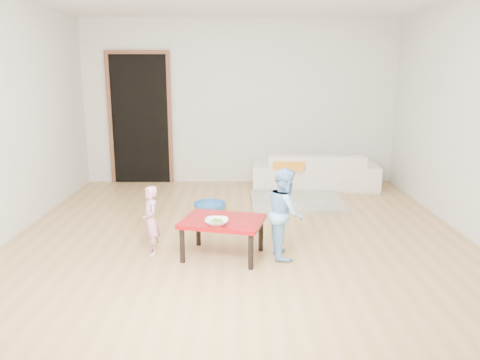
{
  "coord_description": "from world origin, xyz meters",
  "views": [
    {
      "loc": [
        -0.01,
        -5.07,
        1.78
      ],
      "look_at": [
        0.0,
        -0.2,
        0.65
      ],
      "focal_mm": 35.0,
      "sensor_mm": 36.0,
      "label": 1
    }
  ],
  "objects_px": {
    "basin": "(210,208)",
    "sofa": "(315,171)",
    "bowl": "(217,222)",
    "child_blue": "(285,213)",
    "red_table": "(223,238)",
    "child_pink": "(151,221)"
  },
  "relations": [
    {
      "from": "basin",
      "to": "sofa",
      "type": "bearing_deg",
      "value": 40.11
    },
    {
      "from": "bowl",
      "to": "child_blue",
      "type": "bearing_deg",
      "value": 15.8
    },
    {
      "from": "red_table",
      "to": "child_pink",
      "type": "xyz_separation_m",
      "value": [
        -0.71,
        0.07,
        0.16
      ]
    },
    {
      "from": "child_pink",
      "to": "child_blue",
      "type": "bearing_deg",
      "value": 62.41
    },
    {
      "from": "basin",
      "to": "child_blue",
      "type": "bearing_deg",
      "value": -60.36
    },
    {
      "from": "bowl",
      "to": "child_blue",
      "type": "xyz_separation_m",
      "value": [
        0.66,
        0.19,
        0.03
      ]
    },
    {
      "from": "bowl",
      "to": "child_pink",
      "type": "distance_m",
      "value": 0.71
    },
    {
      "from": "basin",
      "to": "child_pink",
      "type": "bearing_deg",
      "value": -109.35
    },
    {
      "from": "sofa",
      "to": "child_blue",
      "type": "height_order",
      "value": "child_blue"
    },
    {
      "from": "red_table",
      "to": "child_blue",
      "type": "bearing_deg",
      "value": 2.14
    },
    {
      "from": "red_table",
      "to": "bowl",
      "type": "height_order",
      "value": "bowl"
    },
    {
      "from": "sofa",
      "to": "red_table",
      "type": "distance_m",
      "value": 3.1
    },
    {
      "from": "red_table",
      "to": "child_pink",
      "type": "height_order",
      "value": "child_pink"
    },
    {
      "from": "child_pink",
      "to": "sofa",
      "type": "bearing_deg",
      "value": 117.31
    },
    {
      "from": "bowl",
      "to": "basin",
      "type": "relative_size",
      "value": 0.52
    },
    {
      "from": "sofa",
      "to": "basin",
      "type": "height_order",
      "value": "sofa"
    },
    {
      "from": "sofa",
      "to": "child_blue",
      "type": "relative_size",
      "value": 2.16
    },
    {
      "from": "child_pink",
      "to": "basin",
      "type": "bearing_deg",
      "value": 135.01
    },
    {
      "from": "sofa",
      "to": "red_table",
      "type": "bearing_deg",
      "value": 68.07
    },
    {
      "from": "sofa",
      "to": "bowl",
      "type": "bearing_deg",
      "value": 68.53
    },
    {
      "from": "bowl",
      "to": "basin",
      "type": "distance_m",
      "value": 1.68
    },
    {
      "from": "child_blue",
      "to": "red_table",
      "type": "bearing_deg",
      "value": 87.87
    }
  ]
}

